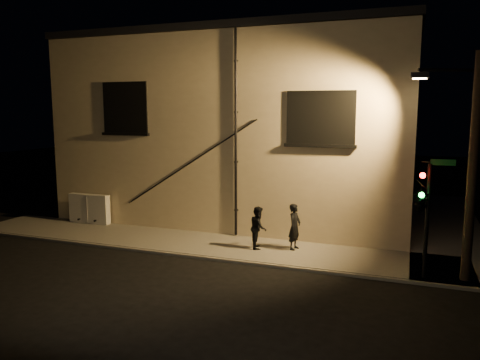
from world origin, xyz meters
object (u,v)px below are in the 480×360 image
at_px(utility_cabinet, 89,209).
at_px(traffic_signal, 421,199).
at_px(streetlamp_pole, 469,163).
at_px(pedestrian_b, 258,227).
at_px(pedestrian_a, 295,227).

bearing_deg(utility_cabinet, traffic_signal, -10.08).
height_order(traffic_signal, streetlamp_pole, streetlamp_pole).
bearing_deg(streetlamp_pole, utility_cabinet, 172.30).
bearing_deg(pedestrian_b, streetlamp_pole, -115.26).
height_order(pedestrian_b, streetlamp_pole, streetlamp_pole).
distance_m(pedestrian_a, streetlamp_pole, 6.33).
bearing_deg(pedestrian_b, utility_cabinet, 64.98).
height_order(utility_cabinet, pedestrian_a, pedestrian_a).
bearing_deg(pedestrian_a, traffic_signal, -99.36).
distance_m(pedestrian_b, traffic_signal, 6.00).
relative_size(pedestrian_b, traffic_signal, 0.43).
xyz_separation_m(utility_cabinet, pedestrian_a, (9.87, -0.82, 0.19)).
xyz_separation_m(pedestrian_a, streetlamp_pole, (5.57, -1.26, 2.73)).
height_order(pedestrian_b, traffic_signal, traffic_signal).
distance_m(utility_cabinet, streetlamp_pole, 15.85).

